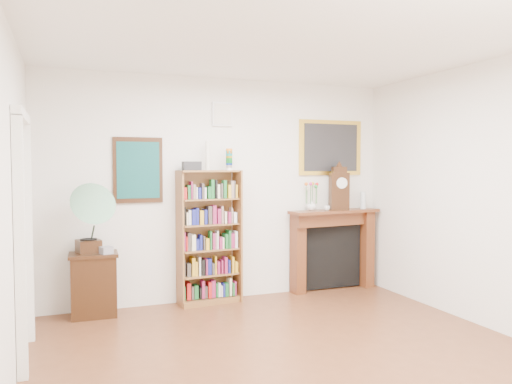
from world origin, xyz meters
TOP-DOWN VIEW (x-y plane):
  - room at (0.00, 0.00)m, footprint 4.51×5.01m
  - door_casing at (-2.21, 1.20)m, footprint 0.08×1.02m
  - teal_poster at (-1.05, 2.48)m, footprint 0.58×0.04m
  - small_picture at (0.00, 2.48)m, footprint 0.26×0.04m
  - gilt_painting at (1.55, 2.48)m, footprint 0.95×0.04m
  - bookshelf at (-0.21, 2.34)m, footprint 0.78×0.34m
  - side_cabinet at (-1.58, 2.29)m, footprint 0.54×0.40m
  - fireplace at (1.55, 2.40)m, footprint 1.33×0.44m
  - gramophone at (-1.63, 2.18)m, footprint 0.61×0.70m
  - cd_stack at (-1.45, 2.19)m, footprint 0.16×0.16m
  - mantel_clock at (1.61, 2.34)m, footprint 0.27×0.19m
  - flower_vase at (1.21, 2.38)m, footprint 0.15×0.15m
  - teacup at (1.39, 2.30)m, footprint 0.11×0.11m
  - bottle_left at (2.00, 2.36)m, footprint 0.07×0.07m
  - bottle_right at (2.02, 2.37)m, footprint 0.06×0.06m

SIDE VIEW (x-z plane):
  - side_cabinet at x=-1.58m, z-range 0.00..0.72m
  - fireplace at x=1.55m, z-range 0.09..1.20m
  - cd_stack at x=-1.45m, z-range 0.72..0.80m
  - bookshelf at x=-0.21m, z-range -0.03..1.87m
  - teacup at x=1.39m, z-range 1.10..1.17m
  - gramophone at x=-1.63m, z-range 0.77..1.57m
  - flower_vase at x=1.21m, z-range 1.10..1.24m
  - bottle_right at x=2.02m, z-range 1.10..1.30m
  - bottle_left at x=2.00m, z-range 1.10..1.34m
  - door_casing at x=-2.21m, z-range 0.18..2.35m
  - mantel_clock at x=1.61m, z-range 1.09..1.68m
  - room at x=0.00m, z-range -0.01..2.81m
  - teal_poster at x=-1.05m, z-range 1.26..2.04m
  - gilt_painting at x=1.55m, z-range 1.58..2.33m
  - small_picture at x=0.00m, z-range 2.20..2.50m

